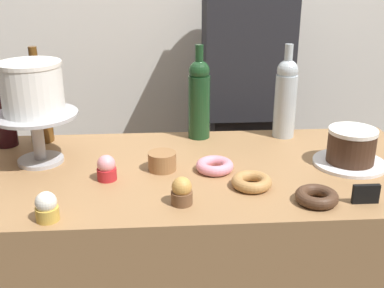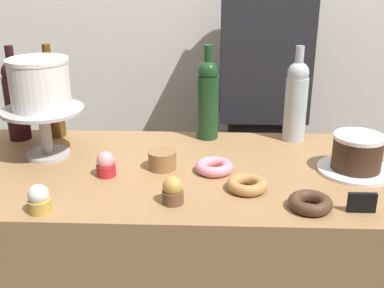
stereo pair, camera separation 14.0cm
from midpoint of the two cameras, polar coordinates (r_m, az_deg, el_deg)
name	(u,v)px [view 2 (the right image)]	position (r m, az deg, el deg)	size (l,w,h in m)	color
back_wall	(200,1)	(2.21, 2.84, 16.69)	(6.00, 0.05, 2.60)	silver
cake_stand_pedestal	(45,124)	(1.53, -14.80, 2.32)	(0.25, 0.25, 0.16)	#B2B2B7
white_layer_cake	(40,84)	(1.50, -15.26, 6.94)	(0.18, 0.18, 0.15)	white
silver_serving_platter	(355,170)	(1.51, 21.50, -2.98)	(0.22, 0.22, 0.01)	white
chocolate_round_cake	(357,152)	(1.49, 21.80, -0.96)	(0.15, 0.15, 0.10)	#3D2619
wine_bottle_amber	(51,96)	(1.71, -14.27, 5.53)	(0.08, 0.08, 0.33)	#5B3814
wine_bottle_clear	(296,100)	(1.67, 14.74, 5.13)	(0.08, 0.08, 0.33)	#B2BCC1
wine_bottle_green	(208,98)	(1.64, 4.34, 5.50)	(0.08, 0.08, 0.33)	#193D1E
wine_bottle_dark_red	(16,99)	(1.71, -18.23, 5.15)	(0.08, 0.08, 0.33)	black
cupcake_strawberry	(106,165)	(1.38, -7.47, -2.52)	(0.06, 0.06, 0.07)	red
cupcake_caramel	(173,191)	(1.22, 0.97, -5.70)	(0.06, 0.06, 0.07)	brown
cupcake_vanilla	(39,199)	(1.22, -14.78, -6.52)	(0.06, 0.06, 0.07)	gold
donut_chocolate	(310,203)	(1.26, 17.15, -6.83)	(0.11, 0.11, 0.03)	#472D1E
donut_maple	(247,184)	(1.31, 9.68, -4.87)	(0.11, 0.11, 0.03)	#B27F47
donut_pink	(214,167)	(1.41, 5.52, -2.80)	(0.11, 0.11, 0.03)	pink
cookie_stack	(162,160)	(1.42, -0.78, -2.00)	(0.08, 0.08, 0.05)	olive
price_sign_chalkboard	(362,203)	(1.28, 22.71, -6.58)	(0.07, 0.01, 0.05)	black
barista_figure	(261,119)	(2.06, 10.24, 2.97)	(0.36, 0.22, 1.60)	black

